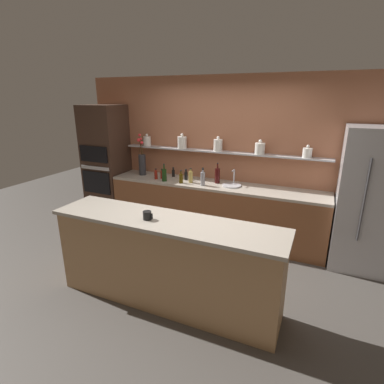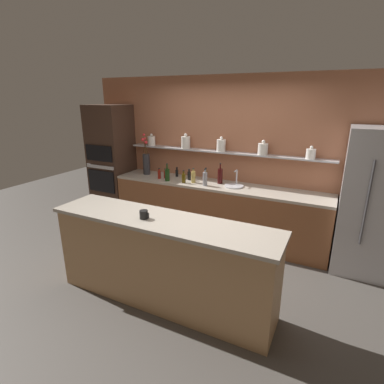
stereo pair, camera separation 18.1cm
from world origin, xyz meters
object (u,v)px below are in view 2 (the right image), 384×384
bottle_sauce_0 (177,173)px  bottle_spirit_7 (193,177)px  oven_tower (112,163)px  bottle_sauce_1 (165,174)px  bottle_wine_5 (167,175)px  bottle_sauce_6 (159,174)px  bottle_oil_2 (206,175)px  bottle_wine_8 (220,176)px  coffee_mug (144,215)px  flower_vase (146,162)px  bottle_sauce_3 (189,175)px  refrigerator (379,204)px  bottle_oil_9 (184,178)px  bottle_spirit_4 (205,179)px  sink_fixture (234,185)px

bottle_sauce_0 → bottle_spirit_7: size_ratio=0.70×
oven_tower → bottle_sauce_1: bearing=-2.0°
bottle_wine_5 → bottle_sauce_6: 0.20m
bottle_oil_2 → bottle_wine_8: (0.28, -0.06, 0.04)m
bottle_sauce_6 → coffee_mug: coffee_mug is taller
flower_vase → bottle_wine_5: flower_vase is taller
oven_tower → bottle_sauce_6: oven_tower is taller
bottle_wine_5 → bottle_wine_8: 0.88m
oven_tower → bottle_wine_8: bearing=1.9°
bottle_sauce_3 → bottle_wine_5: (-0.30, -0.22, 0.03)m
refrigerator → bottle_oil_9: 2.76m
bottle_spirit_4 → bottle_wine_8: bearing=52.5°
bottle_wine_8 → bottle_wine_5: bearing=-163.9°
oven_tower → coffee_mug: 2.81m
bottle_wine_5 → flower_vase: bearing=159.3°
bottle_sauce_0 → bottle_sauce_3: 0.31m
refrigerator → bottle_wine_8: (-2.22, 0.11, 0.09)m
flower_vase → bottle_sauce_6: bearing=-23.0°
refrigerator → sink_fixture: 1.95m
bottle_oil_2 → bottle_sauce_6: bearing=-162.3°
oven_tower → bottle_sauce_1: oven_tower is taller
bottle_oil_9 → bottle_sauce_0: bearing=134.2°
bottle_sauce_0 → bottle_sauce_1: (-0.12, -0.19, -0.00)m
bottle_oil_2 → bottle_spirit_7: (-0.13, -0.20, 0.01)m
bottle_oil_2 → bottle_spirit_4: bearing=-68.1°
bottle_spirit_7 → bottle_wine_8: (0.41, 0.15, 0.03)m
bottle_sauce_1 → bottle_spirit_7: bottle_spirit_7 is taller
bottle_sauce_0 → bottle_oil_2: bottle_oil_2 is taller
bottle_sauce_0 → bottle_wine_8: (0.84, -0.07, 0.06)m
bottle_spirit_4 → bottle_wine_8: bottle_wine_8 is taller
bottle_sauce_3 → bottle_oil_9: bottle_oil_9 is taller
bottle_wine_8 → coffee_mug: bottle_wine_8 is taller
bottle_spirit_4 → bottle_sauce_3: bearing=153.5°
oven_tower → bottle_oil_2: 1.91m
bottle_oil_9 → flower_vase: bearing=166.7°
bottle_sauce_3 → bottle_wine_8: size_ratio=0.56×
bottle_wine_5 → coffee_mug: size_ratio=2.66×
refrigerator → oven_tower: oven_tower is taller
bottle_spirit_4 → bottle_spirit_7: bottle_spirit_4 is taller
bottle_wine_5 → bottle_spirit_4: bearing=2.2°
bottle_spirit_4 → bottle_wine_5: 0.68m
refrigerator → oven_tower: bearing=179.5°
sink_fixture → bottle_wine_5: 1.13m
bottle_spirit_7 → bottle_wine_8: bearing=19.9°
refrigerator → bottle_oil_2: (-2.49, 0.16, 0.05)m
flower_vase → bottle_sauce_6: 0.43m
oven_tower → bottle_sauce_1: (1.21, -0.04, -0.07)m
refrigerator → bottle_sauce_1: size_ratio=11.39×
bottle_sauce_1 → sink_fixture: bearing=2.6°
bottle_oil_2 → bottle_oil_9: 0.39m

